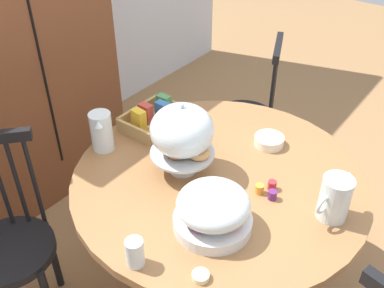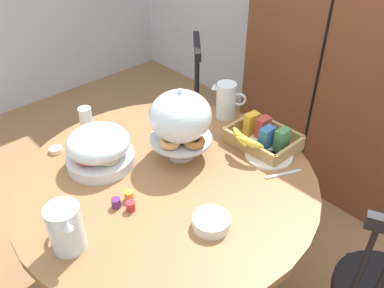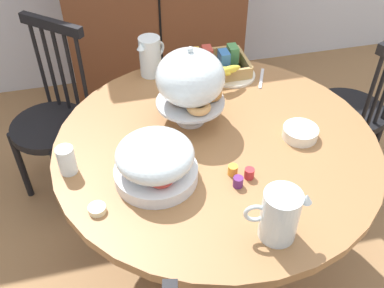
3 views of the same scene
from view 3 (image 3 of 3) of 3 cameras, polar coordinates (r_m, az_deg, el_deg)
name	(u,v)px [view 3 (image 3 of 3)]	position (r m, az deg, el deg)	size (l,w,h in m)	color
ground_plane	(223,258)	(2.27, 4.06, -14.63)	(10.00, 10.00, 0.00)	#997047
dining_table	(215,175)	(1.88, 2.97, -4.02)	(1.29, 1.29, 0.74)	olive
windsor_chair_by_cabinet	(352,113)	(2.51, 20.07, 3.80)	(0.44, 0.44, 0.97)	black
windsor_chair_facing_door	(53,124)	(2.40, -17.61, 2.52)	(0.47, 0.47, 0.97)	black
pastry_stand_with_dome	(191,81)	(1.73, -0.18, 8.25)	(0.28, 0.28, 0.34)	silver
fruit_platter_covered	(155,161)	(1.53, -4.79, -2.21)	(0.30, 0.30, 0.18)	silver
orange_juice_pitcher	(279,217)	(1.39, 11.27, -9.30)	(0.20, 0.12, 0.18)	silver
milk_pitcher	(150,58)	(2.10, -5.43, 11.07)	(0.15, 0.14, 0.19)	silver
cereal_basket	(215,65)	(2.12, 3.03, 10.21)	(0.32, 0.30, 0.12)	tan
china_plate_large	(232,75)	(2.13, 5.24, 8.97)	(0.22, 0.22, 0.01)	white
china_plate_small	(215,68)	(2.15, 3.02, 9.82)	(0.15, 0.15, 0.01)	white
cereal_bowl	(301,133)	(1.79, 13.95, 1.36)	(0.14, 0.14, 0.04)	white
drinking_glass	(67,160)	(1.64, -15.99, -2.05)	(0.06, 0.06, 0.11)	silver
butter_dish	(97,209)	(1.51, -12.23, -8.27)	(0.06, 0.06, 0.02)	beige
jam_jar_strawberry	(249,173)	(1.59, 7.46, -3.81)	(0.04, 0.04, 0.04)	#B7282D
jam_jar_apricot	(233,170)	(1.59, 5.33, -3.39)	(0.04, 0.04, 0.04)	orange
jam_jar_grape	(238,182)	(1.56, 6.01, -4.91)	(0.04, 0.04, 0.04)	#5B2366
table_knife	(203,72)	(2.15, 1.48, 9.33)	(0.17, 0.01, 0.01)	silver
dinner_fork	(197,71)	(2.15, 0.69, 9.41)	(0.17, 0.01, 0.01)	silver
soup_spoon	(261,78)	(2.13, 9.01, 8.44)	(0.17, 0.01, 0.01)	silver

